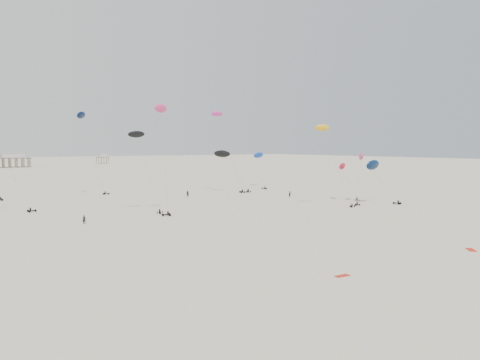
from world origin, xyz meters
TOP-DOWN VIEW (x-y plane):
  - ground_plane at (0.00, 200.00)m, footprint 900.00×900.00m
  - pavilion_main at (-10.00, 350.00)m, footprint 21.00×13.00m
  - pavilion_small at (60.00, 380.00)m, footprint 9.00×7.00m
  - rig_1 at (21.05, 127.80)m, footprint 6.40×11.12m
  - rig_3 at (-17.57, 99.92)m, footprint 5.24×8.88m
  - rig_4 at (35.55, 91.19)m, footprint 5.47×6.60m
  - rig_6 at (-41.73, 114.40)m, footprint 8.94×5.20m
  - rig_7 at (41.69, 138.55)m, footprint 9.68×14.50m
  - rig_8 at (-14.47, 96.48)m, footprint 5.24×9.46m
  - rig_9 at (23.23, 84.40)m, footprint 6.88×8.36m
  - rig_10 at (35.35, 85.55)m, footprint 10.04×8.04m
  - rig_11 at (-18.32, 142.32)m, footprint 9.62×5.98m
  - rig_12 at (36.76, 81.96)m, footprint 7.57×8.09m
  - rig_13 at (21.43, 128.00)m, footprint 8.96×11.07m
  - spectator_0 at (-32.92, 90.67)m, footprint 0.81×0.66m
  - spectator_1 at (27.72, 104.35)m, footprint 1.00×0.60m
  - spectator_3 at (3.94, 120.76)m, footprint 0.96×0.90m
  - grounded_kite_a at (5.95, 38.79)m, footprint 2.15×2.23m
  - grounded_kite_b at (-18.52, 39.42)m, footprint 1.84×0.80m

SIDE VIEW (x-z plane):
  - ground_plane at x=0.00m, z-range 0.00..0.00m
  - spectator_0 at x=-32.92m, z-range -0.97..0.97m
  - spectator_1 at x=27.72m, z-range -1.01..1.01m
  - spectator_3 at x=3.94m, z-range -1.09..1.09m
  - grounded_kite_a at x=5.95m, z-range -0.04..0.04m
  - grounded_kite_b at x=-18.52m, z-range -0.04..0.04m
  - pavilion_small at x=60.00m, z-range -0.51..7.49m
  - pavilion_main at x=-10.00m, z-range -0.68..9.12m
  - rig_4 at x=35.55m, z-range 2.45..12.58m
  - rig_12 at x=36.76m, z-range 2.92..14.40m
  - rig_6 at x=-41.73m, z-range 0.47..18.19m
  - rig_7 at x=41.69m, z-range 1.84..17.76m
  - rig_13 at x=21.43m, z-range 2.89..17.02m
  - rig_10 at x=35.35m, z-range 3.09..16.89m
  - rig_3 at x=-17.57m, z-range 3.33..21.40m
  - rig_9 at x=23.23m, z-range 4.30..24.09m
  - rig_1 at x=21.05m, z-range 2.95..28.66m
  - rig_8 at x=-14.47m, z-range 5.78..29.42m
  - rig_11 at x=-18.32m, z-range 7.62..32.26m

